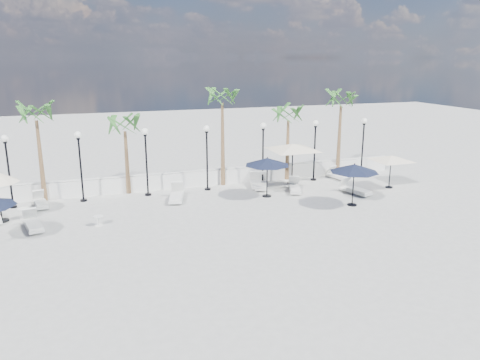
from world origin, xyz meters
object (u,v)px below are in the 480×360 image
object	(u,v)px
lounger_4	(261,184)
parasol_cream_sq_b	(391,156)
lounger_3	(176,196)
lounger_0	(41,202)
lounger_2	(33,224)
lounger_6	(338,176)
parasol_navy_right	(354,168)
lounger_5	(256,183)
lounger_8	(355,189)
parasol_navy_mid	(267,162)
lounger_7	(295,188)
parasol_cream_sq_a	(293,144)

from	to	relation	value
lounger_4	parasol_cream_sq_b	bearing A→B (deg)	3.66
lounger_3	lounger_4	distance (m)	5.39
lounger_0	lounger_2	world-z (taller)	lounger_2
lounger_4	lounger_6	bearing A→B (deg)	25.60
lounger_3	parasol_navy_right	size ratio (longest dim) A/B	0.87
lounger_2	lounger_3	world-z (taller)	lounger_3
lounger_0	parasol_navy_right	xyz separation A→B (m)	(15.64, -5.10, 1.78)
lounger_5	lounger_8	size ratio (longest dim) A/B	0.97
lounger_3	lounger_6	size ratio (longest dim) A/B	1.17
parasol_navy_mid	lounger_0	bearing A→B (deg)	169.92
lounger_2	lounger_7	world-z (taller)	lounger_2
parasol_navy_mid	parasol_cream_sq_a	world-z (taller)	parasol_cream_sq_a
lounger_2	parasol_cream_sq_a	world-z (taller)	parasol_cream_sq_a
lounger_2	parasol_cream_sq_b	bearing A→B (deg)	-11.55
lounger_8	parasol_cream_sq_b	world-z (taller)	parasol_cream_sq_b
parasol_navy_right	lounger_4	bearing A→B (deg)	125.06
lounger_0	lounger_7	bearing A→B (deg)	-18.74
lounger_6	parasol_navy_mid	distance (m)	6.46
lounger_8	lounger_0	bearing A→B (deg)	152.06
parasol_navy_mid	parasol_cream_sq_a	distance (m)	3.33
parasol_navy_right	parasol_cream_sq_a	xyz separation A→B (m)	(-1.15, 5.08, 0.48)
parasol_cream_sq_a	lounger_5	bearing A→B (deg)	179.49
parasol_cream_sq_a	parasol_cream_sq_b	size ratio (longest dim) A/B	1.30
lounger_8	parasol_cream_sq_a	distance (m)	4.64
parasol_navy_mid	parasol_cream_sq_b	bearing A→B (deg)	-4.85
lounger_4	parasol_navy_mid	bearing A→B (deg)	-79.00
parasol_navy_right	lounger_5	bearing A→B (deg)	124.61
lounger_5	parasol_navy_right	world-z (taller)	parasol_navy_right
lounger_3	lounger_8	distance (m)	10.18
lounger_2	parasol_navy_right	xyz separation A→B (m)	(15.73, -1.60, 1.76)
lounger_6	parasol_cream_sq_a	bearing A→B (deg)	167.98
lounger_5	parasol_cream_sq_a	bearing A→B (deg)	14.89
lounger_4	lounger_7	xyz separation A→B (m)	(1.57, -1.39, -0.02)
parasol_cream_sq_a	lounger_8	bearing A→B (deg)	-52.51
lounger_2	lounger_5	bearing A→B (deg)	2.36
parasol_navy_mid	parasol_navy_right	distance (m)	4.73
lounger_6	parasol_cream_sq_a	size ratio (longest dim) A/B	0.35
lounger_3	parasol_cream_sq_a	size ratio (longest dim) A/B	0.41
lounger_0	lounger_7	size ratio (longest dim) A/B	0.95
lounger_7	lounger_2	bearing A→B (deg)	-152.63
lounger_0	lounger_6	bearing A→B (deg)	-11.61
lounger_4	parasol_navy_mid	world-z (taller)	parasol_navy_mid
parasol_navy_mid	parasol_cream_sq_b	distance (m)	7.71
lounger_0	parasol_navy_right	distance (m)	16.54
lounger_4	lounger_5	distance (m)	0.40
lounger_7	parasol_cream_sq_a	world-z (taller)	parasol_cream_sq_a
parasol_navy_mid	parasol_cream_sq_a	bearing A→B (deg)	39.77
lounger_5	lounger_7	size ratio (longest dim) A/B	1.05
lounger_4	lounger_7	world-z (taller)	lounger_4
lounger_5	lounger_2	bearing A→B (deg)	-148.58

